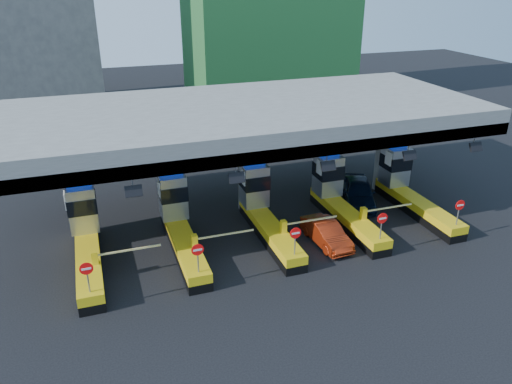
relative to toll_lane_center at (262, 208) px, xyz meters
name	(u,v)px	position (x,y,z in m)	size (l,w,h in m)	color
ground	(264,231)	(0.00, -0.28, -1.40)	(120.00, 120.00, 0.00)	black
toll_canopy	(248,119)	(0.00, 2.59, 4.74)	(28.00, 12.09, 7.00)	slate
toll_lane_far_left	(86,235)	(-10.00, 0.00, 0.00)	(4.43, 8.00, 4.16)	black
toll_lane_left	(179,221)	(-5.00, 0.00, 0.00)	(4.43, 8.00, 4.16)	black
toll_lane_center	(262,208)	(0.00, 0.00, 0.00)	(4.43, 8.00, 4.16)	black
toll_lane_right	(338,197)	(5.00, 0.00, 0.00)	(4.43, 8.00, 4.16)	black
toll_lane_far_right	(407,186)	(10.00, 0.00, 0.00)	(4.43, 8.00, 4.16)	black
bg_building_concrete	(26,25)	(-14.00, 35.72, 7.60)	(14.00, 10.00, 18.00)	#4C4C49
van	(358,192)	(7.24, 1.33, -0.55)	(2.00, 4.96, 1.69)	black
red_car	(326,233)	(2.84, -2.81, -0.74)	(1.39, 4.00, 1.32)	maroon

